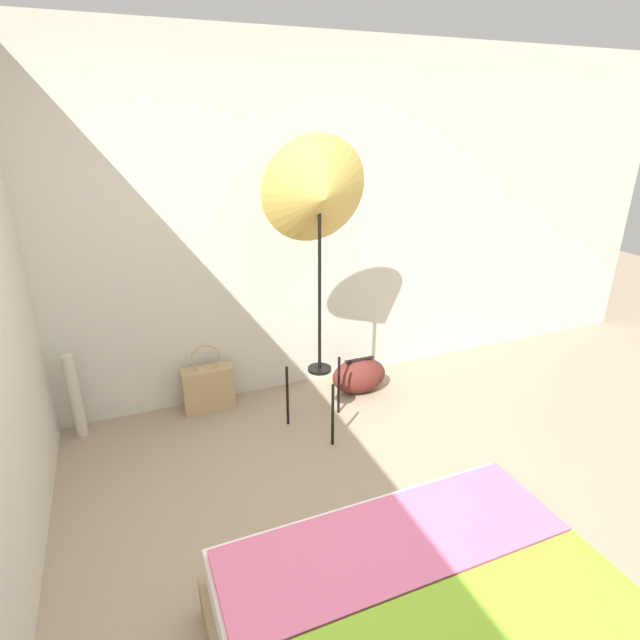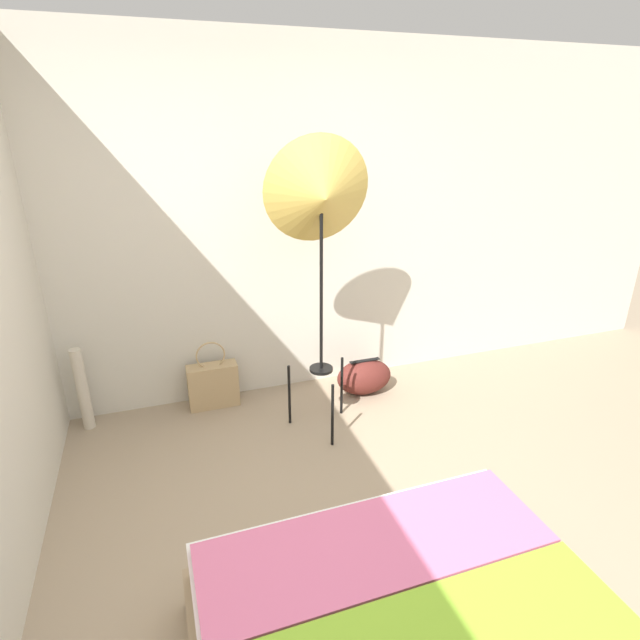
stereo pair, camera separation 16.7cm
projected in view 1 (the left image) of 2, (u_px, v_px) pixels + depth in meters
ground_plane at (359, 616)px, 2.21m from camera, size 14.00×14.00×0.00m
wall_back at (231, 232)px, 3.55m from camera, size 8.00×0.05×2.60m
photo_umbrella at (320, 198)px, 2.97m from camera, size 0.68×0.40×1.98m
tote_bag at (208, 388)px, 3.73m from camera, size 0.37×0.14×0.53m
duffel_bag at (359, 376)px, 3.99m from camera, size 0.45×0.28×0.29m
paper_roll at (75, 397)px, 3.36m from camera, size 0.08×0.08×0.61m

